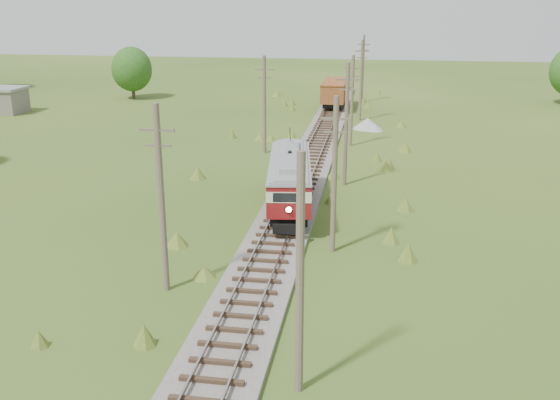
# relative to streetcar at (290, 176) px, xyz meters

# --- Properties ---
(railbed_main) EXTENTS (3.60, 96.00, 0.57)m
(railbed_main) POSITION_rel_streetcar_xyz_m (-0.00, 9.67, -2.24)
(railbed_main) COLOR #605B54
(railbed_main) RESTS_ON ground
(streetcar) EXTENTS (4.04, 11.32, 5.12)m
(streetcar) POSITION_rel_streetcar_xyz_m (0.00, 0.00, 0.00)
(streetcar) COLOR black
(streetcar) RESTS_ON ground
(gondola) EXTENTS (2.97, 8.83, 2.92)m
(gondola) POSITION_rel_streetcar_xyz_m (-0.00, 39.84, -0.30)
(gondola) COLOR black
(gondola) RESTS_ON ground
(gravel_pile) EXTENTS (3.21, 3.40, 1.17)m
(gravel_pile) POSITION_rel_streetcar_xyz_m (4.53, 27.76, -1.89)
(gravel_pile) COLOR gray
(gravel_pile) RESTS_ON ground
(utility_pole_r_1) EXTENTS (0.30, 0.30, 8.80)m
(utility_pole_r_1) POSITION_rel_streetcar_xyz_m (3.10, -19.33, 1.97)
(utility_pole_r_1) COLOR brown
(utility_pole_r_1) RESTS_ON ground
(utility_pole_r_2) EXTENTS (1.60, 0.30, 8.60)m
(utility_pole_r_2) POSITION_rel_streetcar_xyz_m (3.30, -6.33, 1.99)
(utility_pole_r_2) COLOR brown
(utility_pole_r_2) RESTS_ON ground
(utility_pole_r_3) EXTENTS (1.60, 0.30, 9.00)m
(utility_pole_r_3) POSITION_rel_streetcar_xyz_m (3.20, 6.67, 2.19)
(utility_pole_r_3) COLOR brown
(utility_pole_r_3) RESTS_ON ground
(utility_pole_r_4) EXTENTS (1.60, 0.30, 8.40)m
(utility_pole_r_4) POSITION_rel_streetcar_xyz_m (3.00, 19.67, 1.89)
(utility_pole_r_4) COLOR brown
(utility_pole_r_4) RESTS_ON ground
(utility_pole_r_5) EXTENTS (1.60, 0.30, 8.90)m
(utility_pole_r_5) POSITION_rel_streetcar_xyz_m (3.40, 32.67, 2.14)
(utility_pole_r_5) COLOR brown
(utility_pole_r_5) RESTS_ON ground
(utility_pole_r_6) EXTENTS (1.60, 0.30, 8.70)m
(utility_pole_r_6) POSITION_rel_streetcar_xyz_m (3.20, 45.67, 2.04)
(utility_pole_r_6) COLOR brown
(utility_pole_r_6) RESTS_ON ground
(utility_pole_l_a) EXTENTS (1.60, 0.30, 9.00)m
(utility_pole_l_a) POSITION_rel_streetcar_xyz_m (-4.20, -12.33, 2.19)
(utility_pole_l_a) COLOR brown
(utility_pole_l_a) RESTS_ON ground
(utility_pole_l_b) EXTENTS (1.60, 0.30, 8.60)m
(utility_pole_l_b) POSITION_rel_streetcar_xyz_m (-4.50, 15.67, 1.99)
(utility_pole_l_b) COLOR brown
(utility_pole_l_b) RESTS_ON ground
(tree_mid_a) EXTENTS (5.46, 5.46, 7.03)m
(tree_mid_a) POSITION_rel_streetcar_xyz_m (-28.00, 43.67, 1.59)
(tree_mid_a) COLOR #38281C
(tree_mid_a) RESTS_ON ground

